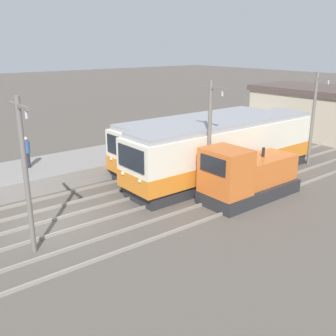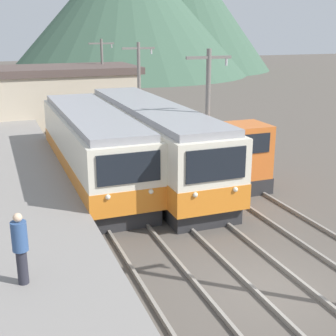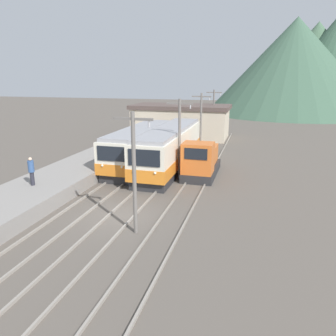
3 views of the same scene
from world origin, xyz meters
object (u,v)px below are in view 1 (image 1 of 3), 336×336
object	(u,v)px
catenary_mast_near	(25,171)
catenary_mast_mid	(210,135)
shunting_locomotive	(247,177)
person_on_platform	(27,151)
commuter_train_center	(226,152)
catenary_mast_far	(313,115)
commuter_train_left	(196,144)

from	to	relation	value
catenary_mast_near	catenary_mast_mid	bearing A→B (deg)	90.00
shunting_locomotive	person_on_platform	bearing A→B (deg)	-139.93
catenary_mast_mid	catenary_mast_near	bearing A→B (deg)	-90.00
commuter_train_center	catenary_mast_far	world-z (taller)	catenary_mast_far
catenary_mast_mid	person_on_platform	bearing A→B (deg)	-140.37
shunting_locomotive	catenary_mast_far	xyz separation A→B (m)	(-1.49, 8.18, 2.19)
commuter_train_center	catenary_mast_near	size ratio (longest dim) A/B	2.23
catenary_mast_mid	person_on_platform	world-z (taller)	catenary_mast_mid
catenary_mast_near	person_on_platform	size ratio (longest dim) A/B	3.34
commuter_train_left	catenary_mast_far	bearing A→B (deg)	56.46
commuter_train_left	shunting_locomotive	xyz separation A→B (m)	(5.80, -1.68, -0.39)
shunting_locomotive	catenary_mast_near	bearing A→B (deg)	-97.79
catenary_mast_near	person_on_platform	xyz separation A→B (m)	(-8.15, 2.79, -1.44)
catenary_mast_far	catenary_mast_near	bearing A→B (deg)	-90.00
shunting_locomotive	catenary_mast_mid	distance (m)	2.98
commuter_train_left	person_on_platform	size ratio (longest dim) A/B	6.52
commuter_train_left	catenary_mast_far	xyz separation A→B (m)	(4.31, 6.50, 1.79)
commuter_train_left	shunting_locomotive	distance (m)	6.05
catenary_mast_mid	shunting_locomotive	bearing A→B (deg)	42.37
commuter_train_center	catenary_mast_far	distance (m)	6.99
catenary_mast_near	shunting_locomotive	bearing A→B (deg)	82.21
shunting_locomotive	person_on_platform	size ratio (longest dim) A/B	3.12
catenary_mast_mid	catenary_mast_far	bearing A→B (deg)	90.00
commuter_train_left	person_on_platform	xyz separation A→B (m)	(-3.84, -9.79, 0.36)
catenary_mast_mid	person_on_platform	size ratio (longest dim) A/B	3.34
commuter_train_center	catenary_mast_near	distance (m)	12.69
commuter_train_left	catenary_mast_mid	bearing A→B (deg)	-35.24
shunting_locomotive	catenary_mast_near	xyz separation A→B (m)	(-1.49, -10.90, 2.19)
commuter_train_left	shunting_locomotive	bearing A→B (deg)	-16.18
shunting_locomotive	person_on_platform	xyz separation A→B (m)	(-9.64, -8.11, 0.75)
shunting_locomotive	catenary_mast_near	world-z (taller)	catenary_mast_near
catenary_mast_mid	person_on_platform	xyz separation A→B (m)	(-8.15, -6.75, -1.44)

